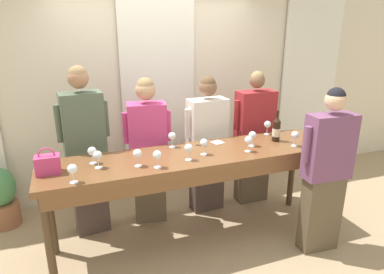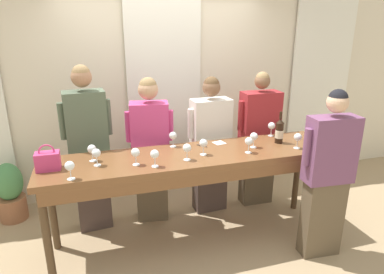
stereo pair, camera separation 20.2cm
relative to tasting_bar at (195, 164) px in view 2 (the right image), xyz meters
name	(u,v)px [view 2 (the right image)]	position (x,y,z in m)	size (l,w,h in m)	color
ground_plane	(194,239)	(0.00, 0.02, -0.88)	(18.00, 18.00, 0.00)	tan
wall_back	(164,87)	(0.00, 1.37, 0.52)	(12.00, 0.06, 2.80)	beige
curtain_panel_center	(165,92)	(0.00, 1.30, 0.47)	(0.95, 0.03, 2.69)	white
curtain_panel_right	(320,83)	(2.33, 1.30, 0.47)	(0.95, 0.03, 2.69)	white
tasting_bar	(195,164)	(0.00, 0.00, 0.00)	(2.91, 0.67, 0.98)	brown
wine_bottle	(279,131)	(0.96, 0.07, 0.22)	(0.08, 0.08, 0.34)	black
handbag	(48,160)	(-1.32, 0.03, 0.18)	(0.20, 0.13, 0.23)	#C63870
wine_glass_front_left	(249,142)	(0.52, -0.11, 0.21)	(0.08, 0.08, 0.16)	white
wine_glass_front_mid	(96,154)	(-0.91, -0.01, 0.21)	(0.08, 0.08, 0.16)	white
wine_glass_front_right	(254,137)	(0.64, 0.02, 0.21)	(0.08, 0.08, 0.16)	white
wine_glass_center_left	(298,138)	(1.05, -0.13, 0.21)	(0.08, 0.08, 0.16)	white
wine_glass_center_mid	(203,144)	(0.08, -0.03, 0.21)	(0.08, 0.08, 0.16)	white
wine_glass_center_right	(135,153)	(-0.58, -0.09, 0.21)	(0.08, 0.08, 0.16)	white
wine_glass_back_left	(92,149)	(-0.95, 0.11, 0.21)	(0.08, 0.08, 0.16)	white
wine_glass_back_mid	(155,154)	(-0.42, -0.18, 0.21)	(0.08, 0.08, 0.16)	white
wine_glass_back_right	(187,148)	(-0.11, -0.11, 0.21)	(0.08, 0.08, 0.16)	white
wine_glass_near_host	(70,166)	(-1.13, -0.24, 0.21)	(0.08, 0.08, 0.16)	white
wine_glass_by_bottle	(271,126)	(1.00, 0.30, 0.21)	(0.08, 0.08, 0.16)	white
wine_glass_by_handbag	(173,136)	(-0.15, 0.28, 0.21)	(0.08, 0.08, 0.16)	white
napkin	(219,143)	(0.35, 0.24, 0.10)	(0.14, 0.14, 0.00)	white
pen	(202,146)	(0.14, 0.20, 0.10)	(0.09, 0.10, 0.01)	black
guest_olive_jacket	(89,149)	(-0.99, 0.59, 0.05)	(0.52, 0.28, 1.81)	#473833
guest_pink_top	(150,150)	(-0.33, 0.59, -0.03)	(0.53, 0.31, 1.66)	brown
guest_cream_sweater	(210,145)	(0.37, 0.59, -0.05)	(0.56, 0.26, 1.63)	#473833
guest_striped_shirt	(259,140)	(1.00, 0.59, -0.04)	(0.57, 0.24, 1.66)	brown
host_pouring	(328,175)	(1.13, -0.54, -0.03)	(0.56, 0.24, 1.65)	brown
potted_plant	(10,192)	(-1.90, 1.02, -0.53)	(0.31, 0.31, 0.70)	#935B3D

